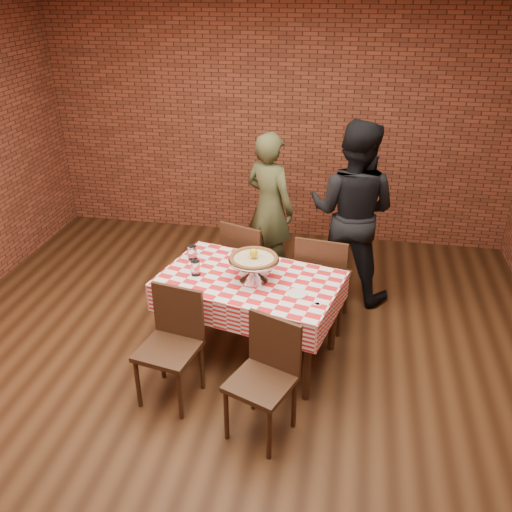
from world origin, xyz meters
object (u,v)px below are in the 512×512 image
at_px(condiment_caddy, 266,257).
at_px(chair_near_left, 168,350).
at_px(water_glass_right, 192,252).
at_px(chair_far_right, 323,278).
at_px(chair_near_right, 261,384).
at_px(pizza, 254,259).
at_px(pizza_stand, 254,270).
at_px(diner_black, 352,212).
at_px(chair_far_left, 251,262).
at_px(water_glass_left, 196,268).
at_px(diner_olive, 270,207).
at_px(table, 250,317).

distance_m(condiment_caddy, chair_near_left, 1.16).
xyz_separation_m(water_glass_right, chair_near_left, (0.06, -0.89, -0.37)).
bearing_deg(chair_far_right, chair_near_right, 85.20).
distance_m(chair_near_left, chair_far_right, 1.66).
xyz_separation_m(pizza, chair_near_right, (0.21, -0.87, -0.50)).
bearing_deg(pizza_stand, chair_near_right, -76.23).
xyz_separation_m(chair_near_left, diner_black, (1.27, 1.84, 0.45)).
bearing_deg(chair_near_right, chair_far_left, 124.56).
xyz_separation_m(condiment_caddy, chair_near_right, (0.16, -1.16, -0.38)).
height_order(water_glass_left, chair_far_left, chair_far_left).
bearing_deg(chair_near_left, water_glass_right, 104.27).
height_order(water_glass_right, condiment_caddy, condiment_caddy).
bearing_deg(diner_olive, chair_far_right, 157.94).
distance_m(table, chair_far_right, 0.85).
height_order(water_glass_right, chair_near_left, chair_near_left).
bearing_deg(diner_olive, chair_near_left, 107.75).
distance_m(pizza, chair_far_left, 1.00).
bearing_deg(chair_near_right, chair_far_right, 99.59).
distance_m(pizza_stand, pizza, 0.10).
bearing_deg(chair_near_right, condiment_caddy, 119.29).
bearing_deg(condiment_caddy, water_glass_right, -162.22).
height_order(chair_near_right, chair_far_right, chair_far_right).
bearing_deg(pizza_stand, condiment_caddy, 79.77).
relative_size(water_glass_left, condiment_caddy, 0.96).
relative_size(water_glass_right, chair_far_left, 0.13).
relative_size(chair_near_left, chair_near_right, 1.01).
distance_m(condiment_caddy, diner_olive, 1.16).
xyz_separation_m(pizza_stand, water_glass_right, (-0.59, 0.26, -0.03)).
height_order(pizza, diner_olive, diner_olive).
bearing_deg(water_glass_left, water_glass_right, 111.63).
bearing_deg(chair_far_left, chair_far_right, -176.61).
height_order(pizza, condiment_caddy, pizza).
bearing_deg(pizza_stand, pizza, 0.00).
bearing_deg(pizza, diner_black, 58.48).
distance_m(chair_near_left, chair_far_left, 1.52).
xyz_separation_m(water_glass_left, chair_far_left, (0.30, 0.86, -0.36)).
bearing_deg(water_glass_left, chair_far_right, 32.52).
distance_m(chair_far_right, diner_olive, 1.07).
xyz_separation_m(pizza_stand, chair_far_right, (0.53, 0.64, -0.38)).
relative_size(chair_near_right, diner_black, 0.49).
relative_size(chair_near_right, chair_far_right, 0.94).
bearing_deg(pizza, table, 149.98).
distance_m(chair_near_right, diner_black, 2.19).
bearing_deg(diner_black, water_glass_left, 60.15).
bearing_deg(water_glass_left, pizza_stand, 0.70).
xyz_separation_m(pizza_stand, chair_far_left, (-0.19, 0.85, -0.39)).
height_order(chair_far_right, diner_olive, diner_olive).
xyz_separation_m(table, chair_far_right, (0.57, 0.62, 0.10)).
height_order(chair_far_left, diner_black, diner_black).
relative_size(pizza, condiment_caddy, 3.06).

